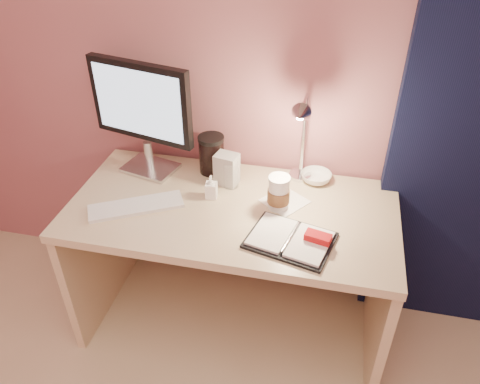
% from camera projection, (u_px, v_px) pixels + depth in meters
% --- Properties ---
extents(desk, '(1.40, 0.70, 0.73)m').
position_uv_depth(desk, '(236.00, 236.00, 2.19)').
color(desk, '#C7B28C').
rests_on(desk, ground).
extents(monitor, '(0.49, 0.23, 0.53)m').
position_uv_depth(monitor, '(143.00, 109.00, 2.06)').
color(monitor, silver).
rests_on(monitor, desk).
extents(keyboard, '(0.40, 0.30, 0.02)m').
position_uv_depth(keyboard, '(136.00, 206.00, 1.99)').
color(keyboard, white).
rests_on(keyboard, desk).
extents(planner, '(0.37, 0.31, 0.05)m').
position_uv_depth(planner, '(293.00, 239.00, 1.81)').
color(planner, black).
rests_on(planner, desk).
extents(paper_c, '(0.23, 0.23, 0.00)m').
position_uv_depth(paper_c, '(285.00, 201.00, 2.03)').
color(paper_c, white).
rests_on(paper_c, desk).
extents(coffee_cup, '(0.09, 0.09, 0.15)m').
position_uv_depth(coffee_cup, '(279.00, 193.00, 1.96)').
color(coffee_cup, white).
rests_on(coffee_cup, desk).
extents(clear_cup, '(0.07, 0.07, 0.12)m').
position_uv_depth(clear_cup, '(231.00, 174.00, 2.09)').
color(clear_cup, white).
rests_on(clear_cup, desk).
extents(bowl, '(0.17, 0.17, 0.04)m').
position_uv_depth(bowl, '(316.00, 177.00, 2.15)').
color(bowl, white).
rests_on(bowl, desk).
extents(lotion_bottle, '(0.05, 0.05, 0.11)m').
position_uv_depth(lotion_bottle, '(211.00, 187.00, 2.03)').
color(lotion_bottle, white).
rests_on(lotion_bottle, desk).
extents(dark_jar, '(0.12, 0.12, 0.17)m').
position_uv_depth(dark_jar, '(212.00, 156.00, 2.18)').
color(dark_jar, black).
rests_on(dark_jar, desk).
extents(product_box, '(0.11, 0.10, 0.15)m').
position_uv_depth(product_box, '(227.00, 169.00, 2.10)').
color(product_box, silver).
rests_on(product_box, desk).
extents(desk_lamp, '(0.10, 0.27, 0.44)m').
position_uv_depth(desk_lamp, '(303.00, 136.00, 1.94)').
color(desk_lamp, silver).
rests_on(desk_lamp, desk).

